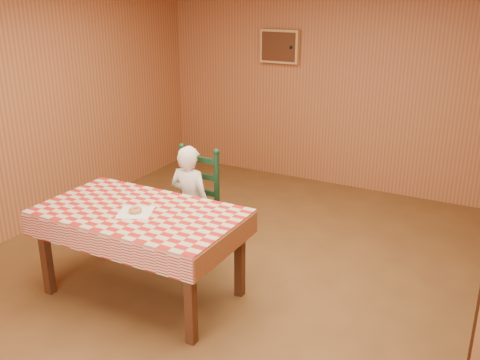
# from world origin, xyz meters

# --- Properties ---
(ground) EXTENTS (6.00, 6.00, 0.00)m
(ground) POSITION_xyz_m (0.00, 0.00, 0.00)
(ground) COLOR brown
(ground) RESTS_ON ground
(cabin_walls) EXTENTS (5.10, 6.05, 2.65)m
(cabin_walls) POSITION_xyz_m (-0.00, 0.53, 1.83)
(cabin_walls) COLOR #A6633C
(cabin_walls) RESTS_ON ground
(dining_table) EXTENTS (1.66, 0.96, 0.77)m
(dining_table) POSITION_xyz_m (-0.61, -0.38, 0.69)
(dining_table) COLOR #462412
(dining_table) RESTS_ON ground
(ladder_chair) EXTENTS (0.44, 0.40, 1.08)m
(ladder_chair) POSITION_xyz_m (-0.61, 0.41, 0.50)
(ladder_chair) COLOR black
(ladder_chair) RESTS_ON ground
(seated_child) EXTENTS (0.41, 0.27, 1.12)m
(seated_child) POSITION_xyz_m (-0.61, 0.35, 0.56)
(seated_child) COLOR silver
(seated_child) RESTS_ON ground
(napkin) EXTENTS (0.34, 0.34, 0.00)m
(napkin) POSITION_xyz_m (-0.61, -0.43, 0.77)
(napkin) COLOR white
(napkin) RESTS_ON dining_table
(donut) EXTENTS (0.14, 0.14, 0.04)m
(donut) POSITION_xyz_m (-0.61, -0.43, 0.79)
(donut) COLOR #BF7D44
(donut) RESTS_ON napkin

